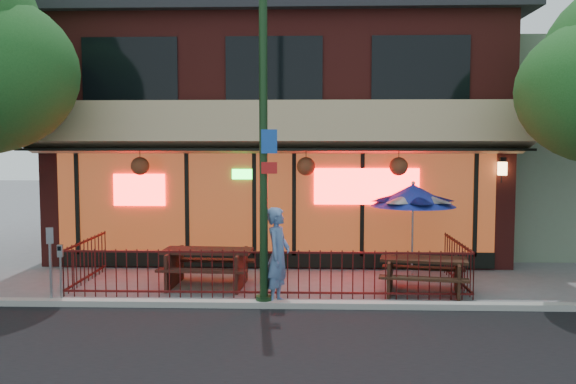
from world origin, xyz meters
The scene contains 12 objects.
ground centered at (0.00, 0.00, 0.00)m, with size 80.00×80.00×0.00m, color gray.
curb centered at (0.00, -0.50, 0.06)m, with size 80.00×0.25×0.12m, color #999993.
restaurant_building centered at (0.00, 7.11, 4.13)m, with size 12.96×9.49×8.05m.
neighbor_building centered at (9.00, 7.70, 3.00)m, with size 6.00×7.00×6.00m, color gray.
patio_fence centered at (0.00, 0.50, 0.63)m, with size 8.44×2.62×1.00m.
street_light centered at (0.00, -0.40, 3.15)m, with size 0.43×0.32×7.00m.
picnic_table_left centered at (-1.36, 1.19, 0.55)m, with size 2.01×1.59×0.83m.
picnic_table_right centered at (3.29, 0.70, 0.50)m, with size 2.00×1.67×0.76m.
patio_umbrella centered at (3.32, 2.33, 1.95)m, with size 1.99×2.00×2.28m.
pedestrian centered at (0.27, -0.26, 0.96)m, with size 0.70×0.46×1.92m, color #5472A8.
parking_meter_near centered at (-4.00, -0.40, 0.80)m, with size 0.12×0.11×1.18m.
parking_meter_far centered at (-4.20, -0.40, 1.03)m, with size 0.17×0.16×1.52m.
Camera 1 is at (0.87, -12.03, 3.15)m, focal length 38.00 mm.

